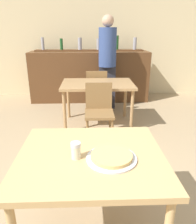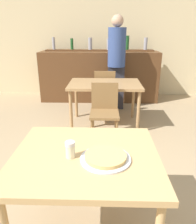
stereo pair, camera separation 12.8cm
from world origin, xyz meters
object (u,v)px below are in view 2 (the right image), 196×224
chair_far_side_back (105,88)px  cheese_shaker (70,149)px  chair_far_side_front (105,108)px  pizza_tray (106,157)px  person_standing (116,60)px

chair_far_side_back → cheese_shaker: size_ratio=7.35×
chair_far_side_front → chair_far_side_back: bearing=90.0°
chair_far_side_back → pizza_tray: 2.82m
pizza_tray → chair_far_side_back: bearing=90.2°
chair_far_side_front → chair_far_side_back: 1.12m
chair_far_side_back → pizza_tray: chair_far_side_back is taller
chair_far_side_front → chair_far_side_back: same height
pizza_tray → cheese_shaker: (-0.23, 0.02, 0.04)m
cheese_shaker → chair_far_side_front: bearing=82.3°
chair_far_side_back → cheese_shaker: 2.82m
person_standing → chair_far_side_back: bearing=-128.0°
cheese_shaker → pizza_tray: bearing=-5.5°
pizza_tray → person_standing: person_standing is taller
chair_far_side_front → chair_far_side_back: (-0.00, 1.12, 0.00)m
cheese_shaker → person_standing: person_standing is taller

